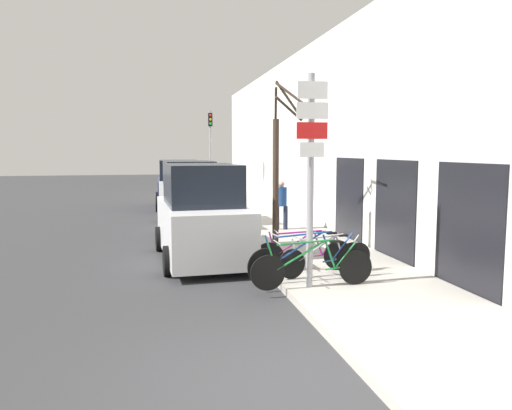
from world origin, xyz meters
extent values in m
plane|color=#333335|center=(0.00, 11.20, 0.00)|extent=(80.00, 80.00, 0.00)
cube|color=#ADA89E|center=(2.60, 14.00, 0.07)|extent=(3.20, 32.00, 0.15)
cube|color=silver|center=(4.35, 14.00, 3.25)|extent=(0.20, 32.00, 6.50)
cube|color=black|center=(4.23, 2.79, 1.32)|extent=(0.03, 1.98, 2.33)
cube|color=black|center=(4.23, 5.60, 1.32)|extent=(0.03, 1.98, 2.33)
cube|color=black|center=(4.23, 8.42, 1.32)|extent=(0.03, 1.98, 2.33)
cylinder|color=#939399|center=(1.46, 3.55, 2.12)|extent=(0.13, 0.13, 3.94)
cube|color=white|center=(1.46, 3.47, 3.78)|extent=(0.56, 0.02, 0.31)
cube|color=white|center=(1.46, 3.47, 3.42)|extent=(0.60, 0.02, 0.30)
cube|color=red|center=(1.46, 3.47, 3.06)|extent=(0.58, 0.02, 0.30)
cube|color=white|center=(1.46, 3.47, 2.72)|extent=(0.46, 0.02, 0.27)
cylinder|color=black|center=(0.64, 3.45, 0.48)|extent=(0.66, 0.06, 0.66)
cylinder|color=black|center=(2.37, 3.50, 0.48)|extent=(0.66, 0.06, 0.66)
cylinder|color=#197233|center=(1.29, 3.47, 0.78)|extent=(0.97, 0.07, 0.54)
cylinder|color=#197233|center=(1.37, 3.47, 1.01)|extent=(1.13, 0.07, 0.09)
cylinder|color=#197233|center=(1.85, 3.49, 0.76)|extent=(0.21, 0.04, 0.47)
cylinder|color=#197233|center=(2.07, 3.49, 0.50)|extent=(0.61, 0.05, 0.08)
cylinder|color=#197233|center=(2.16, 3.50, 0.73)|extent=(0.46, 0.04, 0.53)
cylinder|color=#197233|center=(0.72, 3.45, 0.76)|extent=(0.21, 0.04, 0.57)
cube|color=black|center=(1.94, 3.49, 1.01)|extent=(0.20, 0.09, 0.04)
cylinder|color=#99999E|center=(0.81, 3.46, 1.04)|extent=(0.04, 0.44, 0.02)
cylinder|color=black|center=(0.68, 3.85, 0.50)|extent=(0.71, 0.12, 0.71)
cylinder|color=black|center=(2.54, 4.07, 0.50)|extent=(0.71, 0.12, 0.71)
cylinder|color=#1E4799|center=(1.37, 3.93, 0.83)|extent=(1.04, 0.16, 0.58)
cylinder|color=#1E4799|center=(1.47, 3.94, 1.08)|extent=(1.21, 0.18, 0.09)
cylinder|color=#1E4799|center=(1.98, 4.00, 0.81)|extent=(0.22, 0.06, 0.51)
cylinder|color=#1E4799|center=(2.21, 4.03, 0.53)|extent=(0.66, 0.11, 0.08)
cylinder|color=#1E4799|center=(2.30, 4.04, 0.78)|extent=(0.49, 0.09, 0.57)
cylinder|color=#1E4799|center=(0.77, 3.86, 0.81)|extent=(0.22, 0.06, 0.61)
cube|color=black|center=(2.07, 4.02, 1.07)|extent=(0.21, 0.10, 0.04)
cylinder|color=#99999E|center=(0.86, 3.87, 1.11)|extent=(0.08, 0.44, 0.02)
cylinder|color=black|center=(1.30, 4.16, 0.45)|extent=(0.59, 0.18, 0.60)
cylinder|color=black|center=(2.88, 4.56, 0.45)|extent=(0.59, 0.18, 0.60)
cylinder|color=#B7B7BC|center=(1.89, 4.31, 0.73)|extent=(0.90, 0.25, 0.50)
cylinder|color=#B7B7BC|center=(1.97, 4.33, 0.94)|extent=(1.04, 0.29, 0.08)
cylinder|color=#B7B7BC|center=(2.41, 4.44, 0.71)|extent=(0.20, 0.08, 0.44)
cylinder|color=#B7B7BC|center=(2.61, 4.49, 0.47)|extent=(0.56, 0.17, 0.07)
cylinder|color=#B7B7BC|center=(2.68, 4.51, 0.69)|extent=(0.42, 0.13, 0.49)
cylinder|color=#B7B7BC|center=(1.37, 4.18, 0.71)|extent=(0.20, 0.08, 0.52)
cube|color=black|center=(2.49, 4.46, 0.94)|extent=(0.21, 0.13, 0.04)
cylinder|color=#99999E|center=(1.45, 4.20, 0.96)|extent=(0.13, 0.43, 0.02)
cylinder|color=black|center=(0.98, 4.77, 0.47)|extent=(0.64, 0.07, 0.64)
cylinder|color=black|center=(2.48, 4.69, 0.47)|extent=(0.64, 0.07, 0.64)
cylinder|color=#8C1E72|center=(1.54, 4.74, 0.77)|extent=(0.85, 0.08, 0.53)
cylinder|color=#8C1E72|center=(1.61, 4.73, 0.99)|extent=(0.98, 0.09, 0.08)
cylinder|color=#8C1E72|center=(2.03, 4.71, 0.74)|extent=(0.19, 0.05, 0.46)
cylinder|color=#8C1E72|center=(2.22, 4.70, 0.49)|extent=(0.53, 0.06, 0.08)
cylinder|color=#8C1E72|center=(2.29, 4.70, 0.72)|extent=(0.40, 0.05, 0.51)
cylinder|color=#8C1E72|center=(1.05, 4.77, 0.74)|extent=(0.18, 0.04, 0.55)
cube|color=black|center=(2.10, 4.71, 0.99)|extent=(0.20, 0.09, 0.04)
cylinder|color=#99999E|center=(1.13, 4.76, 1.01)|extent=(0.05, 0.44, 0.02)
cube|color=silver|center=(-0.23, 6.95, 0.79)|extent=(2.05, 4.58, 1.22)
cube|color=black|center=(-0.22, 6.77, 1.89)|extent=(1.77, 2.42, 0.97)
cylinder|color=black|center=(-1.22, 8.30, 0.33)|extent=(0.25, 0.67, 0.66)
cylinder|color=black|center=(0.62, 8.38, 0.33)|extent=(0.25, 0.67, 0.66)
cylinder|color=black|center=(-1.08, 5.51, 0.33)|extent=(0.25, 0.67, 0.66)
cylinder|color=black|center=(0.75, 5.60, 0.33)|extent=(0.25, 0.67, 0.66)
cube|color=#B2B7BC|center=(-0.15, 12.42, 0.83)|extent=(1.96, 4.65, 1.31)
cube|color=black|center=(-0.14, 12.24, 1.91)|extent=(1.70, 2.44, 0.85)
cylinder|color=black|center=(-1.10, 13.81, 0.32)|extent=(0.24, 0.65, 0.64)
cylinder|color=black|center=(0.69, 13.87, 0.32)|extent=(0.24, 0.65, 0.64)
cylinder|color=black|center=(-0.99, 10.97, 0.32)|extent=(0.24, 0.65, 0.64)
cylinder|color=black|center=(0.79, 11.04, 0.32)|extent=(0.24, 0.65, 0.64)
cube|color=navy|center=(-0.18, 18.30, 0.77)|extent=(1.95, 4.24, 1.17)
cube|color=black|center=(-0.18, 18.13, 1.80)|extent=(1.73, 2.21, 0.90)
cylinder|color=black|center=(-1.11, 19.62, 0.33)|extent=(0.23, 0.67, 0.67)
cylinder|color=black|center=(0.79, 19.59, 0.33)|extent=(0.23, 0.67, 0.67)
cylinder|color=black|center=(-1.14, 17.01, 0.33)|extent=(0.23, 0.67, 0.67)
cylinder|color=black|center=(0.75, 16.98, 0.33)|extent=(0.23, 0.67, 0.67)
cylinder|color=#1E2338|center=(2.56, 10.30, 0.53)|extent=(0.14, 0.14, 0.76)
cylinder|color=#1E2338|center=(2.82, 10.24, 0.53)|extent=(0.14, 0.14, 0.76)
cylinder|color=navy|center=(2.69, 10.27, 1.22)|extent=(0.35, 0.35, 0.61)
sphere|color=tan|center=(2.69, 10.27, 1.62)|extent=(0.21, 0.21, 0.21)
cylinder|color=#3D2D23|center=(1.61, 6.77, 1.81)|extent=(0.15, 0.15, 3.32)
cylinder|color=#3D2D23|center=(1.70, 7.14, 3.85)|extent=(0.25, 0.79, 0.80)
cylinder|color=#3D2D23|center=(2.04, 6.31, 3.90)|extent=(0.92, 0.98, 0.92)
cylinder|color=#3D2D23|center=(1.98, 6.91, 3.73)|extent=(0.80, 0.36, 0.58)
cylinder|color=#3D2D23|center=(1.95, 6.76, 3.92)|extent=(0.72, 0.08, 0.95)
cylinder|color=#939399|center=(1.49, 19.62, 2.40)|extent=(0.10, 0.10, 4.50)
cube|color=black|center=(1.49, 19.52, 4.20)|extent=(0.20, 0.16, 0.64)
sphere|color=red|center=(1.49, 19.43, 4.40)|extent=(0.11, 0.11, 0.11)
sphere|color=orange|center=(1.49, 19.43, 4.20)|extent=(0.11, 0.11, 0.11)
sphere|color=green|center=(1.49, 19.43, 4.00)|extent=(0.11, 0.11, 0.11)
camera|label=1|loc=(-1.40, -5.23, 2.71)|focal=35.00mm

